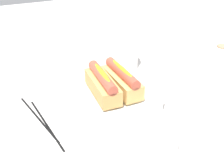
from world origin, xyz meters
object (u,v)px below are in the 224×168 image
object	(u,v)px
chopstick_near	(46,123)
chopstick_far	(38,118)
water_glass	(160,140)
hotdog_front	(102,83)
napkin_box	(128,42)
serving_bowl	(112,96)
paper_towel_roll	(218,69)
hotdog_back	(122,79)

from	to	relation	value
chopstick_near	chopstick_far	distance (m)	0.03
water_glass	chopstick_near	bearing A→B (deg)	-137.63
hotdog_front	napkin_box	distance (m)	0.27
serving_bowl	paper_towel_roll	size ratio (longest dim) A/B	2.04
chopstick_near	chopstick_far	world-z (taller)	same
serving_bowl	hotdog_back	distance (m)	0.05
chopstick_near	hotdog_front	bearing A→B (deg)	91.47
serving_bowl	paper_towel_roll	xyz separation A→B (m)	(0.06, 0.29, 0.05)
hotdog_front	chopstick_near	size ratio (longest dim) A/B	0.70
serving_bowl	chopstick_far	world-z (taller)	serving_bowl
water_glass	paper_towel_roll	world-z (taller)	paper_towel_roll
hotdog_front	hotdog_back	size ratio (longest dim) A/B	1.02
napkin_box	chopstick_near	bearing A→B (deg)	-41.09
paper_towel_roll	chopstick_far	bearing A→B (deg)	-98.58
water_glass	chopstick_near	distance (m)	0.27
napkin_box	chopstick_far	bearing A→B (deg)	-45.69
chopstick_far	serving_bowl	bearing A→B (deg)	75.61
chopstick_far	water_glass	bearing A→B (deg)	28.78
paper_towel_roll	chopstick_near	world-z (taller)	paper_towel_roll
hotdog_front	chopstick_far	world-z (taller)	hotdog_front
paper_towel_roll	chopstick_far	xyz separation A→B (m)	(-0.07, -0.49, -0.06)
serving_bowl	hotdog_front	xyz separation A→B (m)	(-0.00, -0.03, 0.04)
hotdog_front	water_glass	xyz separation A→B (m)	(0.22, 0.03, -0.02)
serving_bowl	water_glass	distance (m)	0.22
serving_bowl	napkin_box	xyz separation A→B (m)	(-0.20, 0.15, 0.06)
hotdog_back	chopstick_near	xyz separation A→B (m)	(0.02, -0.21, -0.06)
serving_bowl	hotdog_back	size ratio (longest dim) A/B	1.82
hotdog_front	napkin_box	xyz separation A→B (m)	(-0.20, 0.18, 0.01)
hotdog_front	napkin_box	bearing A→B (deg)	138.30
serving_bowl	hotdog_front	distance (m)	0.05
hotdog_back	chopstick_far	bearing A→B (deg)	-93.00
napkin_box	chopstick_near	world-z (taller)	napkin_box
hotdog_front	paper_towel_roll	bearing A→B (deg)	78.52
hotdog_back	napkin_box	bearing A→B (deg)	148.77
hotdog_back	water_glass	xyz separation A→B (m)	(0.22, -0.03, -0.02)
serving_bowl	napkin_box	distance (m)	0.26
serving_bowl	napkin_box	bearing A→B (deg)	143.22
paper_towel_roll	napkin_box	bearing A→B (deg)	-151.59
serving_bowl	chopstick_far	distance (m)	0.20
water_glass	napkin_box	distance (m)	0.45
napkin_box	chopstick_far	distance (m)	0.40
paper_towel_roll	chopstick_near	bearing A→B (deg)	-95.24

